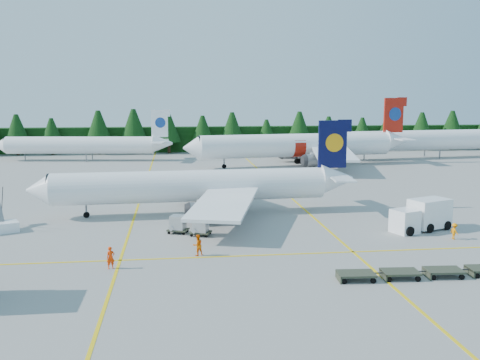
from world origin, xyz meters
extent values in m
plane|color=#989893|center=(0.00, 0.00, 0.00)|extent=(320.00, 320.00, 0.00)
cube|color=yellow|center=(-14.00, 20.00, 0.01)|extent=(0.25, 120.00, 0.01)
cube|color=yellow|center=(6.00, 20.00, 0.01)|extent=(0.25, 120.00, 0.01)
cube|color=yellow|center=(0.00, -6.00, 0.01)|extent=(80.00, 0.25, 0.01)
cube|color=black|center=(0.00, 82.00, 3.00)|extent=(220.00, 4.00, 6.00)
cylinder|color=white|center=(-7.55, 11.04, 3.28)|extent=(31.06, 5.03, 3.64)
cone|color=white|center=(-24.28, 10.29, 3.28)|extent=(2.71, 3.75, 3.64)
cube|color=#070A34|center=(9.26, 11.80, 7.82)|extent=(3.47, 0.47, 5.64)
cube|color=white|center=(-5.18, 18.89, 2.73)|extent=(9.91, 14.69, 1.03)
cylinder|color=slate|center=(-6.88, 16.35, 1.46)|extent=(3.18, 2.05, 1.91)
cube|color=white|center=(-4.48, 3.44, 2.73)|extent=(8.89, 14.60, 1.03)
cylinder|color=slate|center=(-6.41, 5.81, 1.46)|extent=(3.18, 2.05, 1.91)
cylinder|color=slate|center=(-19.30, 10.51, 0.77)|extent=(0.22, 0.22, 1.55)
cylinder|color=white|center=(14.12, 51.49, 4.03)|extent=(38.33, 9.68, 4.48)
cone|color=white|center=(-6.29, 48.65, 4.03)|extent=(3.72, 4.87, 4.48)
cube|color=#AC170B|center=(34.64, 54.35, 9.63)|extent=(4.27, 0.97, 6.94)
cube|color=white|center=(16.13, 61.38, 3.36)|extent=(13.38, 18.04, 1.27)
cylinder|color=slate|center=(14.33, 58.08, 1.79)|extent=(4.10, 2.85, 2.35)
cube|color=white|center=(18.76, 42.53, 3.36)|extent=(9.56, 17.71, 1.27)
cylinder|color=slate|center=(16.12, 45.21, 1.79)|extent=(4.10, 2.85, 2.35)
cylinder|color=slate|center=(-0.21, 49.50, 0.95)|extent=(0.27, 0.27, 1.90)
cylinder|color=white|center=(-29.07, 65.47, 3.26)|extent=(31.00, 7.10, 3.62)
cone|color=white|center=(-45.63, 67.37, 3.26)|extent=(2.93, 3.89, 3.62)
cube|color=white|center=(-12.43, 63.56, 7.79)|extent=(3.45, 0.71, 5.61)
cylinder|color=slate|center=(-40.70, 66.80, 0.72)|extent=(0.22, 0.22, 1.45)
cylinder|color=white|center=(44.65, 61.08, 3.93)|extent=(37.41, 8.83, 4.37)
cone|color=white|center=(24.69, 58.65, 3.93)|extent=(3.56, 4.71, 4.37)
cylinder|color=slate|center=(30.63, 59.37, 0.87)|extent=(0.26, 0.26, 1.75)
cube|color=silver|center=(13.26, -0.19, 1.17)|extent=(2.87, 2.87, 2.34)
cube|color=black|center=(13.26, -0.19, 1.72)|extent=(2.52, 2.65, 1.00)
cube|color=silver|center=(16.38, 0.99, 1.67)|extent=(4.61, 3.71, 2.89)
cube|color=#363B2B|center=(3.83, -13.04, 0.51)|extent=(2.84, 1.89, 0.16)
cube|color=#363B2B|center=(7.24, -13.05, 0.51)|extent=(2.84, 1.89, 0.16)
cube|color=#363B2B|center=(10.65, -13.06, 0.51)|extent=(2.84, 1.89, 0.16)
cube|color=#363B2B|center=(-9.14, 2.39, 0.35)|extent=(2.34, 2.07, 0.12)
cube|color=silver|center=(-9.14, 2.39, 1.10)|extent=(1.74, 1.71, 1.37)
cube|color=#363B2B|center=(-6.96, 1.15, 0.35)|extent=(2.34, 2.07, 0.12)
cube|color=silver|center=(-6.96, 1.15, 1.10)|extent=(1.74, 1.71, 1.37)
imported|color=#FF3705|center=(-14.50, -8.08, 0.89)|extent=(0.75, 0.62, 1.77)
imported|color=#FE6705|center=(-7.53, -5.39, 0.91)|extent=(1.10, 1.01, 1.83)
imported|color=orange|center=(16.92, -3.11, 0.78)|extent=(0.53, 0.70, 1.56)
camera|label=1|loc=(-9.28, -49.60, 13.50)|focal=40.00mm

